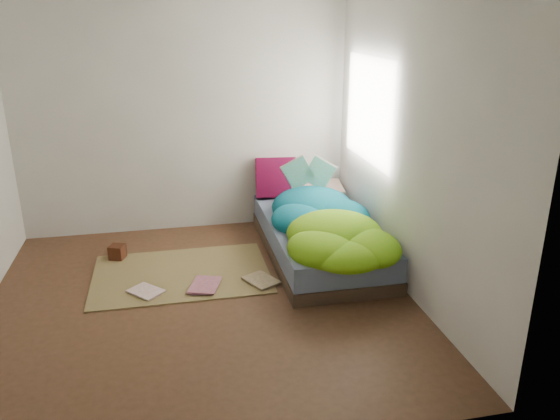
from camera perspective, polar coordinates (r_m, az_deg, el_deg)
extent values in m
cube|color=#452D1A|center=(4.69, -8.13, -9.43)|extent=(3.50, 3.50, 0.00)
cube|color=beige|center=(5.93, -10.02, 10.05)|extent=(3.50, 0.04, 2.60)
cube|color=beige|center=(2.55, -6.61, -2.83)|extent=(3.50, 0.04, 2.60)
cube|color=beige|center=(4.64, 13.29, 7.15)|extent=(0.04, 3.50, 2.60)
cube|color=white|center=(5.43, 9.24, 10.28)|extent=(0.01, 1.00, 1.20)
cube|color=#382D1E|center=(5.49, 4.09, -4.05)|extent=(1.00, 2.00, 0.12)
cube|color=slate|center=(5.42, 4.14, -2.41)|extent=(0.98, 1.96, 0.22)
cube|color=brown|center=(5.17, -10.26, -6.56)|extent=(1.60, 1.10, 0.01)
cube|color=white|center=(6.15, 3.97, 2.02)|extent=(0.57, 0.37, 0.12)
cube|color=#450429|center=(6.07, -0.45, 3.40)|extent=(0.45, 0.19, 0.44)
cube|color=#3B160D|center=(5.59, -16.64, -4.21)|extent=(0.17, 0.17, 0.14)
imported|color=white|center=(4.83, -14.76, -8.71)|extent=(0.34, 0.35, 0.02)
imported|color=#B4687E|center=(4.91, -9.24, -7.72)|extent=(0.33, 0.39, 0.03)
imported|color=tan|center=(4.87, -3.04, -7.75)|extent=(0.34, 0.38, 0.02)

